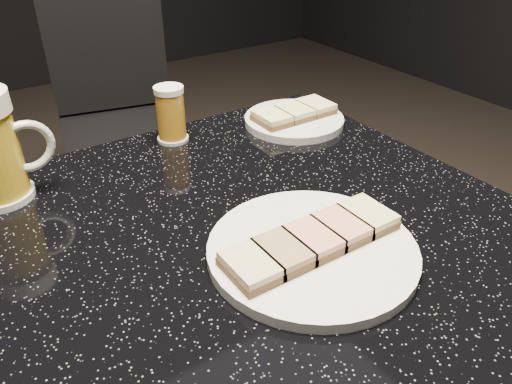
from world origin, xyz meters
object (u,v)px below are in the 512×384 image
Objects in this scene: beer_tumbler at (171,114)px; chair at (120,113)px; plate_large at (312,250)px; plate_small at (294,120)px; table at (256,349)px.

chair is at bearing 78.50° from beer_tumbler.
plate_large is 1.37× the size of plate_small.
chair reaches higher than plate_large.
plate_large reaches higher than table.
beer_tumbler is 0.84m from chair.
plate_large is 1.20m from chair.
plate_large is at bearing -77.64° from table.
beer_tumbler is (0.00, 0.39, 0.04)m from plate_large.
chair is at bearing 80.50° from table.
plate_small is at bearing 55.58° from plate_large.
chair reaches higher than table.
plate_small reaches higher than table.
plate_large and plate_small have the same top height.
plate_large is at bearing -97.78° from chair.
chair is at bearing 94.37° from plate_small.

